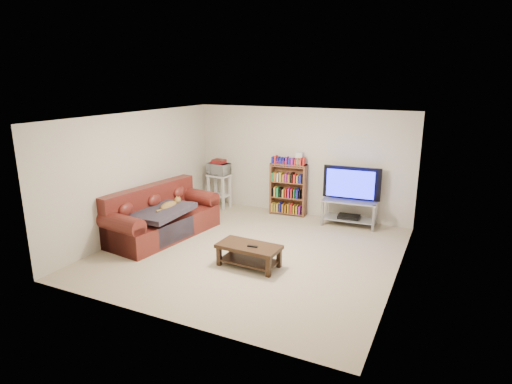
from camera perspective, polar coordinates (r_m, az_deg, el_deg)
The scene contains 19 objects.
floor at distance 7.78m, azimuth -0.61°, elevation -7.91°, with size 5.00×5.00×0.00m, color #C1B18F.
ceiling at distance 7.19m, azimuth -0.67°, elevation 9.98°, with size 5.00×5.00×0.00m, color white.
wall_back at distance 9.65m, azimuth 5.94°, elevation 4.01°, with size 5.00×5.00×0.00m, color beige.
wall_front at distance 5.37m, azimuth -12.55°, elevation -5.32°, with size 5.00×5.00×0.00m, color beige.
wall_left at distance 8.76m, azimuth -15.48°, elevation 2.41°, with size 5.00×5.00×0.00m, color beige.
wall_right at distance 6.72m, azimuth 18.88°, elevation -1.64°, with size 5.00×5.00×0.00m, color beige.
sofa at distance 8.63m, azimuth -12.62°, elevation -3.52°, with size 1.28×2.40×0.98m.
blanket at distance 8.33m, azimuth -12.55°, elevation -2.55°, with size 0.88×1.15×0.10m, color #2F2A35.
cat at distance 8.45m, azimuth -11.57°, elevation -1.81°, with size 0.25×0.62×0.19m, color olive, non-canonical shape.
coffee_table at distance 7.11m, azimuth -0.95°, elevation -7.93°, with size 1.06×0.56×0.38m.
remote at distance 6.98m, azimuth -0.46°, elevation -7.25°, with size 0.17×0.05×0.02m, color black.
tv_stand at distance 9.19m, azimuth 12.34°, elevation -2.15°, with size 1.14×0.57×0.56m.
television at distance 9.05m, azimuth 12.53°, elevation 1.04°, with size 1.20×0.16×0.69m, color black.
dvd_player at distance 9.24m, azimuth 12.28°, elevation -3.24°, with size 0.44×0.31×0.06m, color black.
bookshelf at distance 9.66m, azimuth 4.32°, elevation 0.47°, with size 0.83×0.31×1.18m.
shelf_clutter at distance 9.50m, azimuth 4.99°, elevation 4.39°, with size 0.60×0.22×0.28m.
microwave_stand at distance 10.24m, azimuth -4.94°, elevation 0.75°, with size 0.54×0.41×0.80m.
microwave at distance 10.14m, azimuth -4.99°, elevation 3.08°, with size 0.50×0.34×0.27m, color silver.
game_boxes at distance 10.11m, azimuth -5.01°, elevation 3.98°, with size 0.29×0.26×0.05m, color maroon.
Camera 1 is at (3.17, -6.43, 3.04)m, focal length 30.00 mm.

